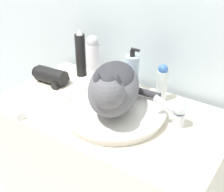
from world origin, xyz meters
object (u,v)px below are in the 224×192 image
at_px(cream_tube, 15,108).
at_px(hair_dryer, 51,76).
at_px(lotion_bottle_white, 93,58).
at_px(soap_pump_bottle, 132,73).
at_px(cat, 114,86).
at_px(faucet, 177,110).
at_px(deodorant_stick, 162,83).
at_px(hairspray_can_black, 80,55).

height_order(cream_tube, hair_dryer, hair_dryer).
bearing_deg(lotion_bottle_white, soap_pump_bottle, 0.00).
xyz_separation_m(cat, cream_tube, (-0.34, -0.18, -0.12)).
bearing_deg(faucet, lotion_bottle_white, -33.61).
bearing_deg(cat, hair_dryer, -127.04).
height_order(faucet, soap_pump_bottle, soap_pump_bottle).
relative_size(cat, faucet, 2.87).
xyz_separation_m(cat, soap_pump_bottle, (-0.05, 0.22, -0.05)).
bearing_deg(soap_pump_bottle, lotion_bottle_white, 180.00).
bearing_deg(deodorant_stick, hairspray_can_black, 180.00).
bearing_deg(cat, lotion_bottle_white, -155.84).
xyz_separation_m(hairspray_can_black, soap_pump_bottle, (0.28, 0.00, -0.02)).
distance_m(cream_tube, hair_dryer, 0.26).
distance_m(cat, lotion_bottle_white, 0.34).
xyz_separation_m(cream_tube, hair_dryer, (-0.05, 0.26, 0.02)).
height_order(cat, deodorant_stick, cat).
xyz_separation_m(faucet, soap_pump_bottle, (-0.27, 0.13, 0.02)).
bearing_deg(hairspray_can_black, hair_dryer, -113.15).
xyz_separation_m(lotion_bottle_white, hair_dryer, (-0.13, -0.14, -0.07)).
bearing_deg(deodorant_stick, cream_tube, -137.28).
relative_size(lotion_bottle_white, hair_dryer, 1.25).
bearing_deg(lotion_bottle_white, deodorant_stick, -0.00).
bearing_deg(soap_pump_bottle, cream_tube, -126.04).
relative_size(faucet, lotion_bottle_white, 0.60).
bearing_deg(hair_dryer, faucet, 175.65).
bearing_deg(hair_dryer, deodorant_stick, -168.51).
bearing_deg(hair_dryer, lotion_bottle_white, -138.14).
relative_size(faucet, deodorant_stick, 0.79).
relative_size(cat, cream_tube, 2.28).
height_order(cat, cream_tube, cat).
xyz_separation_m(soap_pump_bottle, cream_tube, (-0.29, -0.39, -0.07)).
height_order(soap_pump_bottle, deodorant_stick, soap_pump_bottle).
bearing_deg(soap_pump_bottle, faucet, -26.65).
bearing_deg(cream_tube, hairspray_can_black, 88.34).
bearing_deg(faucet, soap_pump_bottle, -44.37).
bearing_deg(cream_tube, soap_pump_bottle, 53.96).
bearing_deg(soap_pump_bottle, hair_dryer, -157.48).
bearing_deg(deodorant_stick, cat, -111.92).
xyz_separation_m(cat, hairspray_can_black, (-0.33, 0.22, -0.03)).
xyz_separation_m(hairspray_can_black, hair_dryer, (-0.06, -0.14, -0.07)).
height_order(hairspray_can_black, hair_dryer, hairspray_can_black).
xyz_separation_m(faucet, lotion_bottle_white, (-0.47, 0.13, 0.04)).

